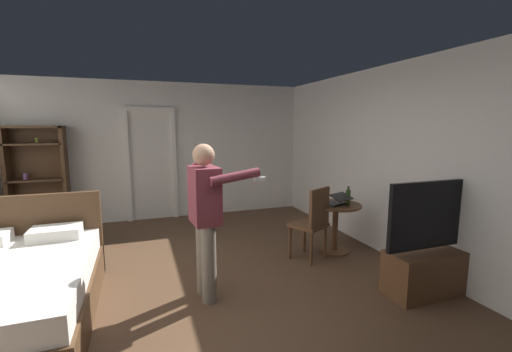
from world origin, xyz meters
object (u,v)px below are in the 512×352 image
(tv_flatscreen, at_px, (431,260))
(wooden_chair, at_px, (313,221))
(bottle_on_table, at_px, (348,197))
(bookshelf, at_px, (38,175))
(person_blue_shirt, at_px, (206,212))
(side_table, at_px, (335,219))
(suitcase_dark, at_px, (73,231))
(laptop, at_px, (337,201))

(tv_flatscreen, distance_m, wooden_chair, 1.44)
(bottle_on_table, bearing_deg, tv_flatscreen, -81.99)
(bookshelf, relative_size, person_blue_shirt, 1.11)
(side_table, distance_m, person_blue_shirt, 2.11)
(bottle_on_table, distance_m, wooden_chair, 0.65)
(suitcase_dark, bearing_deg, bottle_on_table, -22.94)
(side_table, height_order, laptop, laptop)
(bookshelf, xyz_separation_m, wooden_chair, (3.74, -2.65, -0.42))
(tv_flatscreen, bearing_deg, bookshelf, 139.44)
(laptop, bearing_deg, tv_flatscreen, -75.77)
(side_table, bearing_deg, person_blue_shirt, -161.79)
(bottle_on_table, bearing_deg, bookshelf, 149.21)
(laptop, bearing_deg, bottle_on_table, -14.46)
(side_table, relative_size, person_blue_shirt, 0.44)
(bookshelf, relative_size, tv_flatscreen, 1.45)
(bottle_on_table, xyz_separation_m, person_blue_shirt, (-2.10, -0.56, 0.11))
(wooden_chair, relative_size, suitcase_dark, 1.76)
(tv_flatscreen, distance_m, person_blue_shirt, 2.45)
(laptop, relative_size, bottle_on_table, 1.63)
(side_table, height_order, bottle_on_table, bottle_on_table)
(person_blue_shirt, bearing_deg, tv_flatscreen, -17.39)
(laptop, distance_m, person_blue_shirt, 2.04)
(suitcase_dark, bearing_deg, tv_flatscreen, -36.18)
(wooden_chair, bearing_deg, suitcase_dark, 151.86)
(bottle_on_table, xyz_separation_m, suitcase_dark, (-3.69, 1.59, -0.58))
(side_table, xyz_separation_m, person_blue_shirt, (-1.96, -0.64, 0.44))
(bookshelf, relative_size, side_table, 2.55)
(bookshelf, relative_size, wooden_chair, 1.81)
(wooden_chair, height_order, suitcase_dark, wooden_chair)
(suitcase_dark, bearing_deg, wooden_chair, -27.80)
(person_blue_shirt, bearing_deg, suitcase_dark, 126.51)
(wooden_chair, bearing_deg, tv_flatscreen, -57.59)
(tv_flatscreen, height_order, person_blue_shirt, person_blue_shirt)
(wooden_chair, distance_m, suitcase_dark, 3.54)
(tv_flatscreen, bearing_deg, bottle_on_table, 98.01)
(person_blue_shirt, bearing_deg, side_table, 18.21)
(bookshelf, height_order, bottle_on_table, bookshelf)
(side_table, bearing_deg, tv_flatscreen, -76.74)
(laptop, bearing_deg, suitcase_dark, 156.35)
(bookshelf, bearing_deg, wooden_chair, -35.32)
(person_blue_shirt, relative_size, suitcase_dark, 2.88)
(laptop, height_order, bottle_on_table, bottle_on_table)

